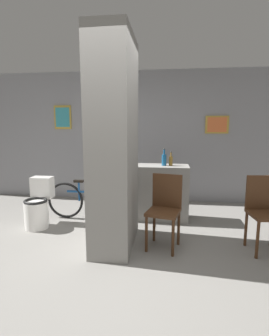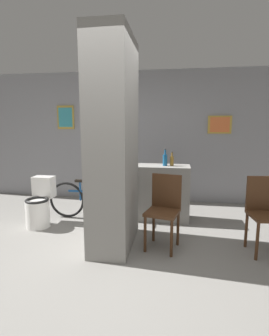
{
  "view_description": "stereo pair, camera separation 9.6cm",
  "coord_description": "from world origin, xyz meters",
  "views": [
    {
      "loc": [
        0.57,
        -2.69,
        1.55
      ],
      "look_at": [
        0.11,
        0.91,
        0.95
      ],
      "focal_mm": 28.0,
      "sensor_mm": 36.0,
      "label": 1
    },
    {
      "loc": [
        0.67,
        -2.67,
        1.55
      ],
      "look_at": [
        0.11,
        0.91,
        0.95
      ],
      "focal_mm": 28.0,
      "sensor_mm": 36.0,
      "label": 2
    }
  ],
  "objects": [
    {
      "name": "ground_plane",
      "position": [
        0.0,
        0.0,
        0.0
      ],
      "size": [
        14.0,
        14.0,
        0.0
      ],
      "primitive_type": "plane",
      "color": "gray"
    },
    {
      "name": "wall_back",
      "position": [
        -0.0,
        2.63,
        1.3
      ],
      "size": [
        8.0,
        0.09,
        2.6
      ],
      "color": "gray",
      "rests_on": "ground_plane"
    },
    {
      "name": "pillar_center",
      "position": [
        -0.09,
        0.5,
        1.3
      ],
      "size": [
        0.51,
        1.01,
        2.6
      ],
      "color": "gray",
      "rests_on": "ground_plane"
    },
    {
      "name": "counter_shelf",
      "position": [
        0.31,
        1.52,
        0.45
      ],
      "size": [
        1.21,
        0.44,
        0.9
      ],
      "color": "gray",
      "rests_on": "ground_plane"
    },
    {
      "name": "toilet",
      "position": [
        -1.38,
        0.95,
        0.32
      ],
      "size": [
        0.36,
        0.52,
        0.74
      ],
      "color": "white",
      "rests_on": "ground_plane"
    },
    {
      "name": "chair_near_pillar",
      "position": [
        0.55,
        0.53,
        0.52
      ],
      "size": [
        0.46,
        0.46,
        0.93
      ],
      "rotation": [
        0.0,
        0.0,
        -0.24
      ],
      "color": "#4C2D19",
      "rests_on": "ground_plane"
    },
    {
      "name": "chair_by_doorway",
      "position": [
        1.76,
        0.59,
        0.52
      ],
      "size": [
        0.43,
        0.43,
        0.93
      ],
      "rotation": [
        0.0,
        0.0,
        0.11
      ],
      "color": "#4C2D19",
      "rests_on": "ground_plane"
    },
    {
      "name": "bicycle",
      "position": [
        -0.63,
        1.35,
        0.32
      ],
      "size": [
        1.57,
        0.42,
        0.66
      ],
      "color": "black",
      "rests_on": "ground_plane"
    },
    {
      "name": "bottle_tall",
      "position": [
        0.51,
        1.51,
        1.0
      ],
      "size": [
        0.08,
        0.08,
        0.28
      ],
      "color": "#19598C",
      "rests_on": "counter_shelf"
    },
    {
      "name": "bottle_short",
      "position": [
        0.62,
        1.53,
        0.98
      ],
      "size": [
        0.06,
        0.06,
        0.23
      ],
      "color": "olive",
      "rests_on": "counter_shelf"
    }
  ]
}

